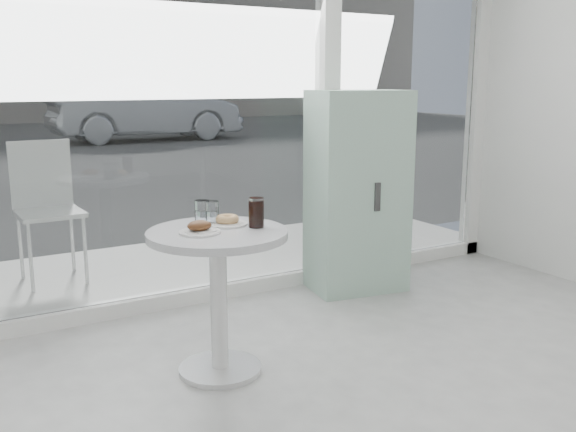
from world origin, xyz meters
TOP-DOWN VIEW (x-y plane):
  - storefront at (0.07, 3.00)m, footprint 5.00×0.14m
  - main_table at (-0.50, 1.90)m, footprint 0.72×0.72m
  - patio_deck at (0.00, 3.80)m, footprint 5.60×1.60m
  - mint_cabinet at (0.96, 2.68)m, footprint 0.73×0.55m
  - patio_chair at (-0.98, 3.92)m, footprint 0.46×0.46m
  - car_silver at (3.50, 15.24)m, footprint 4.77×1.69m
  - plate_fritter at (-0.60, 1.89)m, footprint 0.21×0.21m
  - plate_donut at (-0.40, 1.99)m, footprint 0.21×0.21m
  - water_tumbler_a at (-0.50, 2.09)m, footprint 0.08×0.08m
  - water_tumbler_b at (-0.46, 2.06)m, footprint 0.08×0.08m
  - cola_glass at (-0.29, 1.87)m, footprint 0.08×0.08m

SIDE VIEW (x-z plane):
  - patio_deck at x=0.00m, z-range 0.00..0.05m
  - main_table at x=-0.50m, z-range 0.17..0.94m
  - patio_chair at x=-0.98m, z-range 0.12..1.15m
  - mint_cabinet at x=0.96m, z-range 0.00..1.45m
  - car_silver at x=3.50m, z-range 0.00..1.57m
  - plate_donut at x=-0.40m, z-range 0.76..0.82m
  - plate_fritter at x=-0.60m, z-range 0.76..0.83m
  - water_tumbler_b at x=-0.46m, z-range 0.76..0.89m
  - water_tumbler_a at x=-0.50m, z-range 0.76..0.89m
  - cola_glass at x=-0.29m, z-range 0.77..0.92m
  - storefront at x=0.07m, z-range 0.21..3.21m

